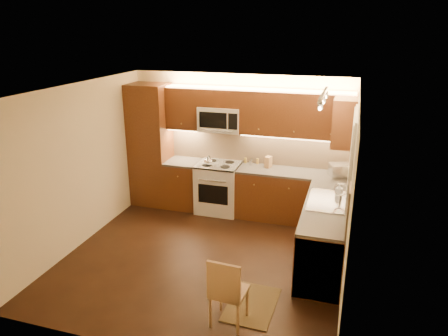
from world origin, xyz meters
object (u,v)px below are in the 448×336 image
(stove, at_px, (219,187))
(knife_block, at_px, (268,162))
(sink, at_px, (327,196))
(dining_chair, at_px, (229,290))
(microwave, at_px, (221,119))
(toaster_oven, at_px, (341,170))
(soap_bottle, at_px, (339,190))
(kettle, at_px, (208,160))

(stove, bearing_deg, knife_block, 8.54)
(sink, xyz_separation_m, knife_block, (-1.11, 1.26, 0.02))
(dining_chair, bearing_deg, sink, 67.27)
(microwave, distance_m, sink, 2.48)
(knife_block, relative_size, dining_chair, 0.22)
(stove, distance_m, dining_chair, 3.15)
(microwave, relative_size, sink, 0.88)
(toaster_oven, bearing_deg, soap_bottle, -108.87)
(stove, relative_size, microwave, 1.21)
(toaster_oven, height_order, dining_chair, toaster_oven)
(sink, bearing_deg, stove, 150.64)
(sink, xyz_separation_m, kettle, (-2.14, 0.99, 0.04))
(stove, xyz_separation_m, microwave, (0.00, 0.14, 1.26))
(kettle, height_order, dining_chair, kettle)
(stove, distance_m, soap_bottle, 2.39)
(kettle, relative_size, dining_chair, 0.21)
(sink, relative_size, toaster_oven, 2.43)
(knife_block, distance_m, soap_bottle, 1.63)
(stove, bearing_deg, soap_bottle, -22.42)
(stove, height_order, knife_block, knife_block)
(microwave, bearing_deg, kettle, -117.61)
(kettle, bearing_deg, soap_bottle, -15.15)
(microwave, bearing_deg, toaster_oven, -2.96)
(stove, bearing_deg, dining_chair, -70.06)
(microwave, distance_m, dining_chair, 3.52)
(microwave, bearing_deg, sink, -32.21)
(dining_chair, bearing_deg, kettle, 117.38)
(stove, height_order, sink, sink)
(kettle, height_order, toaster_oven, toaster_oven)
(kettle, xyz_separation_m, soap_bottle, (2.29, -0.75, -0.01))
(soap_bottle, bearing_deg, knife_block, 157.63)
(stove, relative_size, knife_block, 4.67)
(knife_block, bearing_deg, dining_chair, -71.58)
(stove, bearing_deg, toaster_oven, 0.67)
(kettle, bearing_deg, dining_chair, -63.72)
(soap_bottle, bearing_deg, microwave, 171.10)
(sink, height_order, kettle, kettle)
(kettle, height_order, knife_block, kettle)
(toaster_oven, bearing_deg, microwave, 156.95)
(microwave, xyz_separation_m, toaster_oven, (2.13, -0.11, -0.71))
(microwave, xyz_separation_m, soap_bottle, (2.15, -1.02, -0.72))
(knife_block, bearing_deg, kettle, -150.30)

